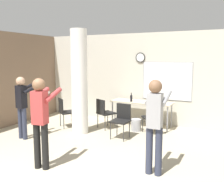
{
  "coord_description": "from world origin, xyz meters",
  "views": [
    {
      "loc": [
        2.55,
        -2.38,
        2.06
      ],
      "look_at": [
        -0.03,
        2.85,
        1.27
      ],
      "focal_mm": 40.0,
      "sensor_mm": 36.0,
      "label": 1
    }
  ],
  "objects_px": {
    "bottle_on_table": "(131,98)",
    "chair_table_left": "(104,111)",
    "chair_table_front": "(121,118)",
    "chair_table_right": "(152,116)",
    "person_playing_front": "(41,116)",
    "person_playing_side": "(155,119)",
    "folding_table": "(142,103)",
    "chair_near_pillar": "(65,110)",
    "person_watching_back": "(22,103)"
  },
  "relations": [
    {
      "from": "bottle_on_table",
      "to": "chair_near_pillar",
      "type": "bearing_deg",
      "value": -151.24
    },
    {
      "from": "chair_near_pillar",
      "to": "chair_table_right",
      "type": "bearing_deg",
      "value": 10.17
    },
    {
      "from": "chair_table_right",
      "to": "person_watching_back",
      "type": "height_order",
      "value": "person_watching_back"
    },
    {
      "from": "chair_table_right",
      "to": "person_watching_back",
      "type": "distance_m",
      "value": 3.37
    },
    {
      "from": "folding_table",
      "to": "chair_table_front",
      "type": "distance_m",
      "value": 1.25
    },
    {
      "from": "chair_table_left",
      "to": "person_playing_front",
      "type": "xyz_separation_m",
      "value": [
        0.18,
        -2.81,
        0.49
      ]
    },
    {
      "from": "folding_table",
      "to": "person_playing_front",
      "type": "xyz_separation_m",
      "value": [
        -0.71,
        -3.5,
        0.29
      ]
    },
    {
      "from": "chair_table_right",
      "to": "person_playing_side",
      "type": "xyz_separation_m",
      "value": [
        0.7,
        -2.18,
        0.48
      ]
    },
    {
      "from": "chair_table_left",
      "to": "chair_table_front",
      "type": "relative_size",
      "value": 1.0
    },
    {
      "from": "chair_table_right",
      "to": "chair_near_pillar",
      "type": "distance_m",
      "value": 2.55
    },
    {
      "from": "chair_table_right",
      "to": "chair_table_front",
      "type": "bearing_deg",
      "value": -136.6
    },
    {
      "from": "bottle_on_table",
      "to": "person_playing_side",
      "type": "distance_m",
      "value": 3.07
    },
    {
      "from": "chair_table_right",
      "to": "person_playing_front",
      "type": "relative_size",
      "value": 0.51
    },
    {
      "from": "chair_near_pillar",
      "to": "chair_table_left",
      "type": "bearing_deg",
      "value": 19.34
    },
    {
      "from": "chair_table_right",
      "to": "folding_table",
      "type": "bearing_deg",
      "value": 130.36
    },
    {
      "from": "bottle_on_table",
      "to": "chair_table_left",
      "type": "height_order",
      "value": "bottle_on_table"
    },
    {
      "from": "chair_table_right",
      "to": "person_playing_front",
      "type": "height_order",
      "value": "person_playing_front"
    },
    {
      "from": "chair_table_left",
      "to": "chair_near_pillar",
      "type": "bearing_deg",
      "value": -160.66
    },
    {
      "from": "chair_near_pillar",
      "to": "bottle_on_table",
      "type": "bearing_deg",
      "value": 28.76
    },
    {
      "from": "bottle_on_table",
      "to": "person_watching_back",
      "type": "bearing_deg",
      "value": -132.27
    },
    {
      "from": "person_watching_back",
      "to": "chair_table_right",
      "type": "bearing_deg",
      "value": 31.73
    },
    {
      "from": "folding_table",
      "to": "person_watching_back",
      "type": "xyz_separation_m",
      "value": [
        -2.31,
        -2.39,
        0.23
      ]
    },
    {
      "from": "chair_table_left",
      "to": "chair_table_right",
      "type": "height_order",
      "value": "same"
    },
    {
      "from": "chair_table_front",
      "to": "chair_table_right",
      "type": "xyz_separation_m",
      "value": [
        0.64,
        0.6,
        0.0
      ]
    },
    {
      "from": "person_playing_front",
      "to": "folding_table",
      "type": "bearing_deg",
      "value": 78.6
    },
    {
      "from": "folding_table",
      "to": "chair_table_front",
      "type": "height_order",
      "value": "chair_table_front"
    },
    {
      "from": "chair_near_pillar",
      "to": "person_watching_back",
      "type": "bearing_deg",
      "value": -104.39
    },
    {
      "from": "bottle_on_table",
      "to": "chair_table_front",
      "type": "xyz_separation_m",
      "value": [
        0.17,
        -1.09,
        -0.35
      ]
    },
    {
      "from": "chair_table_front",
      "to": "person_playing_side",
      "type": "xyz_separation_m",
      "value": [
        1.34,
        -1.58,
        0.48
      ]
    },
    {
      "from": "person_playing_front",
      "to": "person_watching_back",
      "type": "xyz_separation_m",
      "value": [
        -1.61,
        1.11,
        -0.07
      ]
    },
    {
      "from": "person_playing_front",
      "to": "person_playing_side",
      "type": "relative_size",
      "value": 1.0
    },
    {
      "from": "chair_near_pillar",
      "to": "person_playing_front",
      "type": "xyz_separation_m",
      "value": [
        1.27,
        -2.42,
        0.49
      ]
    },
    {
      "from": "chair_table_left",
      "to": "chair_near_pillar",
      "type": "xyz_separation_m",
      "value": [
        -1.1,
        -0.38,
        0.0
      ]
    },
    {
      "from": "folding_table",
      "to": "chair_near_pillar",
      "type": "distance_m",
      "value": 2.26
    },
    {
      "from": "person_playing_side",
      "to": "chair_near_pillar",
      "type": "bearing_deg",
      "value": 151.7
    },
    {
      "from": "folding_table",
      "to": "person_playing_front",
      "type": "bearing_deg",
      "value": -101.4
    },
    {
      "from": "chair_table_front",
      "to": "person_watching_back",
      "type": "xyz_separation_m",
      "value": [
        -2.21,
        -1.16,
        0.42
      ]
    },
    {
      "from": "bottle_on_table",
      "to": "person_watching_back",
      "type": "height_order",
      "value": "person_watching_back"
    },
    {
      "from": "chair_table_left",
      "to": "chair_table_front",
      "type": "height_order",
      "value": "same"
    },
    {
      "from": "chair_table_right",
      "to": "person_playing_side",
      "type": "relative_size",
      "value": 0.52
    },
    {
      "from": "chair_near_pillar",
      "to": "person_playing_side",
      "type": "xyz_separation_m",
      "value": [
        3.21,
        -1.73,
        0.48
      ]
    },
    {
      "from": "chair_table_left",
      "to": "person_playing_front",
      "type": "bearing_deg",
      "value": -86.41
    },
    {
      "from": "folding_table",
      "to": "bottle_on_table",
      "type": "bearing_deg",
      "value": -152.31
    },
    {
      "from": "chair_table_left",
      "to": "person_watching_back",
      "type": "height_order",
      "value": "person_watching_back"
    },
    {
      "from": "person_playing_front",
      "to": "person_watching_back",
      "type": "bearing_deg",
      "value": 145.3
    },
    {
      "from": "chair_table_left",
      "to": "chair_table_right",
      "type": "distance_m",
      "value": 1.42
    },
    {
      "from": "bottle_on_table",
      "to": "chair_table_right",
      "type": "distance_m",
      "value": 1.0
    },
    {
      "from": "chair_table_front",
      "to": "chair_near_pillar",
      "type": "bearing_deg",
      "value": 175.34
    },
    {
      "from": "person_playing_front",
      "to": "chair_table_left",
      "type": "bearing_deg",
      "value": 93.59
    },
    {
      "from": "chair_table_right",
      "to": "person_watching_back",
      "type": "bearing_deg",
      "value": -148.27
    }
  ]
}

